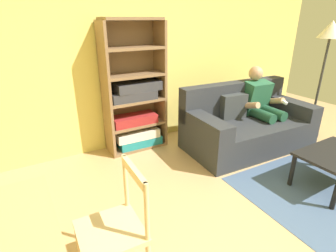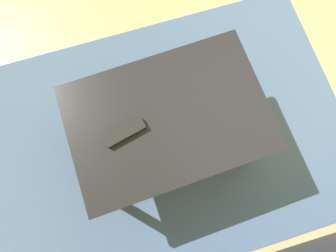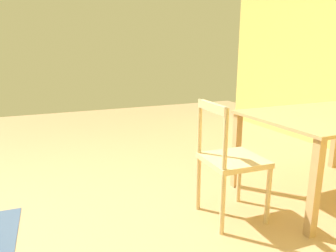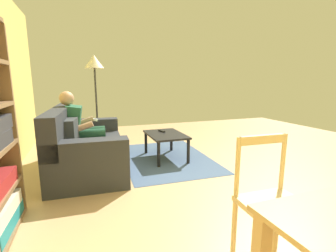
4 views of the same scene
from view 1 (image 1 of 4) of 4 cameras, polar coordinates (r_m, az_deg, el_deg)
The scene contains 9 objects.
ground_plane at distance 2.58m, azimuth 22.01°, elevation -23.62°, with size 8.91×8.91×0.00m, color tan.
wall_back at distance 3.94m, azimuth -6.66°, elevation 14.70°, with size 6.91×0.12×2.57m, color #DBC660.
couch at distance 4.09m, azimuth 16.27°, elevation 0.24°, with size 1.89×1.06×0.90m.
person_lounging at distance 4.24m, azimuth 19.42°, elevation 4.28°, with size 0.61×0.85×1.12m.
coffee_table at distance 3.47m, azimuth 32.37°, elevation -5.86°, with size 0.83×0.57×0.42m.
bookshelf at distance 3.77m, azimuth -7.19°, elevation 5.44°, with size 0.84×0.36×1.80m.
dining_chair_facing_couch at distance 1.96m, azimuth -11.38°, elevation -21.13°, with size 0.44×0.44×0.90m.
area_rug at distance 3.63m, azimuth 31.23°, elevation -10.82°, with size 2.00×1.40×0.01m, color #3D5170.
floor_lamp at distance 4.67m, azimuth 31.27°, elevation 15.35°, with size 0.36×0.36×1.76m.
Camera 1 is at (-1.60, -0.96, 1.79)m, focal length 28.42 mm.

